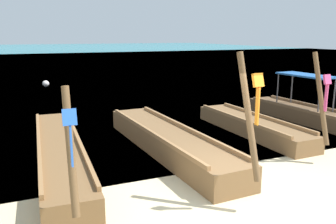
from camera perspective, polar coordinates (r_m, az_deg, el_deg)
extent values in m
plane|color=beige|center=(7.09, 12.91, -14.63)|extent=(120.00, 120.00, 0.00)
plane|color=#147A89|center=(67.16, -19.98, 9.01)|extent=(120.00, 120.00, 0.00)
cube|color=brown|center=(9.33, -17.20, -6.36)|extent=(1.31, 6.97, 0.54)
cube|color=#996C3F|center=(9.22, -20.25, -4.70)|extent=(0.35, 6.38, 0.10)
cube|color=#996C3F|center=(9.26, -14.43, -4.24)|extent=(0.35, 6.38, 0.10)
cylinder|color=brown|center=(5.51, -15.55, -6.07)|extent=(0.15, 0.73, 1.92)
cube|color=blue|center=(5.19, -15.72, -0.82)|extent=(0.21, 0.14, 0.25)
cube|color=blue|center=(5.28, -15.43, -5.39)|extent=(0.03, 0.08, 0.62)
cube|color=brown|center=(9.74, -0.02, -4.83)|extent=(1.47, 6.44, 0.59)
cube|color=#9F7246|center=(9.44, -2.94, -3.25)|extent=(0.38, 5.87, 0.10)
cube|color=#9F7246|center=(9.88, 2.77, -2.52)|extent=(0.38, 5.87, 0.10)
cylinder|color=brown|center=(6.59, 12.96, -0.64)|extent=(0.16, 0.81, 2.32)
cube|color=orange|center=(6.32, 14.43, 5.02)|extent=(0.21, 0.14, 0.25)
cube|color=orange|center=(6.37, 14.32, 0.90)|extent=(0.03, 0.08, 0.68)
cube|color=brown|center=(11.85, 13.43, -2.30)|extent=(1.13, 5.05, 0.48)
cube|color=#9F7246|center=(11.51, 11.65, -1.16)|extent=(0.18, 4.62, 0.10)
cube|color=#9F7246|center=(12.07, 15.28, -0.71)|extent=(0.18, 4.62, 0.10)
cylinder|color=brown|center=(9.64, 23.56, 2.04)|extent=(0.14, 0.76, 2.31)
cube|color=#F24C8C|center=(9.48, 24.44, 4.84)|extent=(0.20, 0.13, 0.25)
cube|color=#F24C8C|center=(9.53, 24.28, 2.09)|extent=(0.03, 0.08, 0.68)
cube|color=brown|center=(13.65, 23.53, -1.05)|extent=(1.36, 6.75, 0.49)
cube|color=brown|center=(13.22, 22.25, -0.03)|extent=(0.36, 6.17, 0.10)
cube|color=brown|center=(13.95, 24.95, 0.34)|extent=(0.36, 6.17, 0.10)
cylinder|color=#4C4C51|center=(13.10, 23.34, 2.23)|extent=(0.05, 0.05, 1.21)
cylinder|color=#4C4C51|center=(13.66, 25.38, 2.43)|extent=(0.05, 0.05, 1.21)
cylinder|color=#4C4C51|center=(14.48, 17.37, 3.57)|extent=(0.05, 0.05, 1.21)
cylinder|color=#4C4C51|center=(14.99, 19.45, 3.72)|extent=(0.05, 0.05, 1.21)
cube|color=#235BA3|center=(13.96, 21.47, 5.59)|extent=(1.00, 2.25, 0.06)
sphere|color=white|center=(23.16, -19.23, 4.36)|extent=(0.40, 0.40, 0.40)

